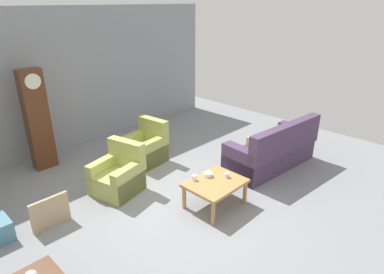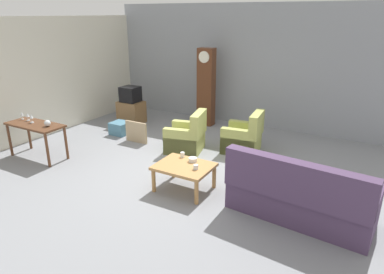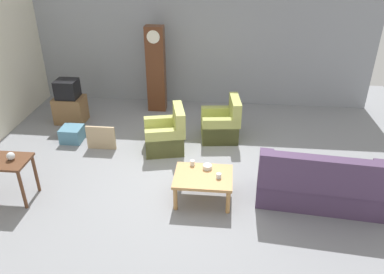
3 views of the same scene
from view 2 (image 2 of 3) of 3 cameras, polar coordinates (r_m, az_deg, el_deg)
name	(u,v)px [view 2 (image 2 of 3)]	position (r m, az deg, el deg)	size (l,w,h in m)	color
ground_plane	(184,172)	(6.79, -1.35, -5.80)	(10.40, 10.40, 0.00)	gray
garage_door_wall	(253,66)	(9.48, 10.02, 11.45)	(8.40, 0.16, 3.20)	gray
pegboard_wall_left	(47,77)	(9.39, -22.94, 9.13)	(0.12, 6.40, 2.88)	silver
couch_floral	(299,197)	(5.44, 17.27, -9.53)	(2.17, 1.07, 1.04)	#4C3856
armchair_olive_near	(187,138)	(7.69, -0.86, -0.17)	(0.94, 0.92, 0.92)	tan
armchair_olive_far	(244,138)	(7.76, 8.56, -0.22)	(0.88, 0.85, 0.92)	#A5AC55
coffee_table_wood	(184,169)	(5.98, -1.31, -5.28)	(0.96, 0.76, 0.47)	#B27F47
console_table_dark	(36,129)	(7.95, -24.53, 1.25)	(1.30, 0.56, 0.75)	#56331E
grandfather_clock	(206,87)	(9.39, 2.36, 8.24)	(0.44, 0.30, 2.09)	#562D19
tv_stand_cabinet	(131,112)	(9.87, -10.01, 4.08)	(0.68, 0.52, 0.61)	brown
tv_crt	(130,94)	(9.74, -10.19, 7.00)	(0.48, 0.44, 0.42)	black
framed_picture_leaning	(136,132)	(8.34, -9.24, 0.81)	(0.60, 0.05, 0.51)	tan
storage_box_blue	(120,128)	(9.02, -11.80, 1.46)	(0.44, 0.43, 0.32)	teal
glass_dome_cloche	(47,123)	(7.62, -22.86, 2.12)	(0.13, 0.13, 0.13)	silver
cup_white_porcelain	(182,155)	(6.26, -1.59, -2.94)	(0.08, 0.08, 0.09)	white
cup_blue_rimmed	(196,167)	(5.78, 0.63, -5.00)	(0.08, 0.08, 0.08)	silver
bowl_white_stacked	(193,160)	(6.08, 0.13, -3.77)	(0.15, 0.15, 0.07)	white
wine_glass_tall	(22,115)	(8.34, -26.38, 3.34)	(0.06, 0.06, 0.17)	silver
wine_glass_mid	(28,116)	(8.18, -25.61, 3.18)	(0.07, 0.07, 0.17)	silver
wine_glass_short	(31,117)	(7.99, -25.09, 2.97)	(0.08, 0.08, 0.18)	silver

